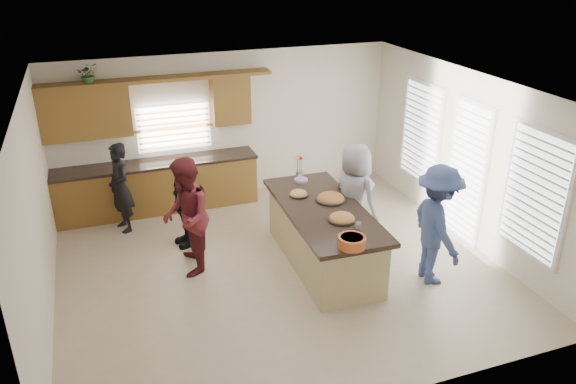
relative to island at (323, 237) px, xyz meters
name	(u,v)px	position (x,y,z in m)	size (l,w,h in m)	color
floor	(278,266)	(-0.70, 0.11, -0.45)	(6.50, 6.50, 0.00)	#C1AC90
room_shell	(277,151)	(-0.70, 0.11, 1.45)	(6.52, 6.02, 2.81)	silver
back_cabinetry	(153,164)	(-2.17, 2.84, 0.46)	(4.08, 0.66, 2.46)	brown
right_wall_glazing	(469,163)	(2.52, -0.02, 0.89)	(0.06, 4.00, 2.25)	white
island	(323,237)	(0.00, 0.00, 0.00)	(1.24, 2.74, 0.95)	tan
platter_front	(342,219)	(0.07, -0.48, 0.52)	(0.41, 0.41, 0.17)	black
platter_mid	(331,199)	(0.20, 0.20, 0.53)	(0.47, 0.47, 0.19)	black
platter_back	(299,194)	(-0.20, 0.54, 0.52)	(0.31, 0.31, 0.13)	black
salad_bowl	(352,241)	(-0.13, -1.22, 0.58)	(0.37, 0.37, 0.15)	#C65224
clear_cup	(358,226)	(0.17, -0.81, 0.55)	(0.08, 0.08, 0.11)	white
plate_stack	(301,180)	(0.04, 1.07, 0.52)	(0.22, 0.22, 0.04)	#A488C6
flower_vase	(299,167)	(0.06, 1.19, 0.71)	(0.14, 0.14, 0.41)	silver
potted_plant	(88,74)	(-3.06, 2.93, 2.14)	(0.35, 0.30, 0.39)	#3A6B2A
woman_left_back	(120,188)	(-2.81, 2.21, 0.33)	(0.57, 0.38, 1.57)	black
woman_left_mid	(186,217)	(-2.00, 0.48, 0.45)	(0.88, 0.69, 1.81)	maroon
woman_left_front	(184,204)	(-1.90, 1.31, 0.29)	(0.87, 0.36, 1.48)	black
woman_right_back	(437,225)	(1.33, -0.99, 0.45)	(1.17, 0.67, 1.81)	#354573
woman_right_front	(354,197)	(0.66, 0.31, 0.44)	(0.87, 0.56, 1.78)	gray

